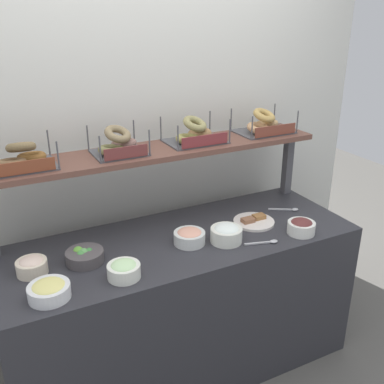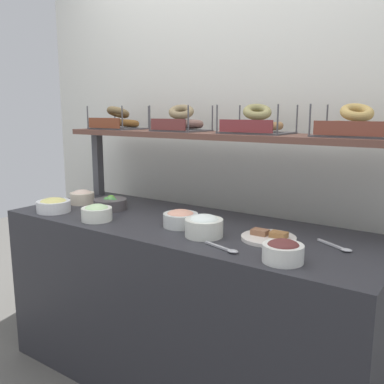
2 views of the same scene
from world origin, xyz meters
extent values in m
plane|color=#595651|center=(0.00, 0.00, 0.00)|extent=(8.00, 8.00, 0.00)
cube|color=silver|center=(0.00, 0.55, 1.20)|extent=(3.12, 0.06, 2.40)
cube|color=#2D2D33|center=(0.00, 0.00, 0.42)|extent=(1.92, 0.70, 0.85)
cube|color=#4C4C51|center=(-0.90, 0.27, 1.05)|extent=(0.05, 0.05, 0.40)
cube|color=brown|center=(0.00, 0.27, 1.26)|extent=(1.88, 0.32, 0.03)
cylinder|color=white|center=(0.20, -0.13, 0.89)|extent=(0.17, 0.17, 0.08)
ellipsoid|color=white|center=(0.20, -0.13, 0.92)|extent=(0.13, 0.13, 0.05)
cylinder|color=white|center=(0.61, -0.24, 0.88)|extent=(0.15, 0.15, 0.07)
ellipsoid|color=brown|center=(0.61, -0.24, 0.91)|extent=(0.12, 0.12, 0.05)
cylinder|color=white|center=(-0.39, -0.21, 0.88)|extent=(0.15, 0.15, 0.07)
ellipsoid|color=#C6F0AE|center=(-0.39, -0.21, 0.91)|extent=(0.12, 0.12, 0.05)
cylinder|color=white|center=(-0.73, -0.22, 0.88)|extent=(0.18, 0.18, 0.06)
ellipsoid|color=#F0E682|center=(-0.73, -0.22, 0.91)|extent=(0.14, 0.14, 0.04)
cylinder|color=beige|center=(-0.76, 0.01, 0.88)|extent=(0.14, 0.14, 0.07)
ellipsoid|color=beige|center=(-0.76, 0.01, 0.91)|extent=(0.11, 0.11, 0.05)
cylinder|color=silver|center=(0.02, -0.06, 0.88)|extent=(0.17, 0.17, 0.06)
ellipsoid|color=#F0A88C|center=(0.02, -0.06, 0.91)|extent=(0.13, 0.13, 0.04)
cylinder|color=#514B4D|center=(-0.52, 0.00, 0.88)|extent=(0.18, 0.18, 0.06)
sphere|color=#67B03D|center=(-0.54, 0.03, 0.90)|extent=(0.05, 0.05, 0.05)
sphere|color=#65AD5B|center=(-0.52, 0.01, 0.90)|extent=(0.04, 0.04, 0.04)
sphere|color=#52A04C|center=(-0.54, -0.01, 0.90)|extent=(0.04, 0.04, 0.04)
sphere|color=#4A9A4A|center=(-0.49, 0.01, 0.90)|extent=(0.03, 0.03, 0.03)
cylinder|color=white|center=(0.45, -0.02, 0.86)|extent=(0.23, 0.23, 0.01)
cube|color=#905E42|center=(0.41, -0.02, 0.88)|extent=(0.07, 0.05, 0.02)
cube|color=#9C6838|center=(0.49, -0.01, 0.88)|extent=(0.07, 0.05, 0.02)
cube|color=#B7B7BC|center=(0.33, -0.23, 0.86)|extent=(0.14, 0.05, 0.01)
ellipsoid|color=#B7B7BC|center=(0.42, -0.26, 0.86)|extent=(0.04, 0.03, 0.01)
cube|color=#B7B7BC|center=(0.69, 0.05, 0.86)|extent=(0.13, 0.08, 0.01)
ellipsoid|color=#B7B7BC|center=(0.77, 0.01, 0.86)|extent=(0.04, 0.03, 0.01)
cube|color=#4C4C51|center=(-0.70, 0.27, 1.28)|extent=(0.30, 0.24, 0.01)
cylinder|color=#4C4C51|center=(-0.85, 0.16, 1.35)|extent=(0.01, 0.01, 0.14)
cylinder|color=#4C4C51|center=(-0.56, 0.16, 1.35)|extent=(0.01, 0.01, 0.14)
cylinder|color=#4C4C51|center=(-0.85, 0.39, 1.35)|extent=(0.01, 0.01, 0.14)
cylinder|color=#4C4C51|center=(-0.56, 0.39, 1.35)|extent=(0.01, 0.01, 0.14)
cube|color=brown|center=(-0.70, 0.15, 1.32)|extent=(0.26, 0.01, 0.06)
torus|color=brown|center=(-0.76, 0.24, 1.32)|extent=(0.17, 0.18, 0.06)
torus|color=brown|center=(-0.66, 0.31, 1.32)|extent=(0.15, 0.15, 0.06)
torus|color=olive|center=(-0.70, 0.27, 1.38)|extent=(0.15, 0.16, 0.08)
cube|color=#4C4C51|center=(-0.23, 0.28, 1.28)|extent=(0.27, 0.24, 0.01)
cylinder|color=#4C4C51|center=(-0.36, 0.16, 1.35)|extent=(0.01, 0.01, 0.14)
cylinder|color=#4C4C51|center=(-0.10, 0.16, 1.35)|extent=(0.01, 0.01, 0.14)
cylinder|color=#4C4C51|center=(-0.36, 0.39, 1.35)|extent=(0.01, 0.01, 0.14)
cylinder|color=#4C4C51|center=(-0.10, 0.39, 1.35)|extent=(0.01, 0.01, 0.14)
cube|color=brown|center=(-0.23, 0.16, 1.32)|extent=(0.23, 0.01, 0.06)
torus|color=olive|center=(-0.27, 0.25, 1.31)|extent=(0.20, 0.19, 0.05)
torus|color=#856259|center=(-0.19, 0.31, 1.32)|extent=(0.20, 0.20, 0.06)
torus|color=#857250|center=(-0.23, 0.28, 1.39)|extent=(0.19, 0.19, 0.09)
cube|color=#4C4C51|center=(0.23, 0.29, 1.28)|extent=(0.33, 0.24, 0.01)
cylinder|color=#4C4C51|center=(0.07, 0.17, 1.35)|extent=(0.01, 0.01, 0.14)
cylinder|color=#4C4C51|center=(0.39, 0.17, 1.35)|extent=(0.01, 0.01, 0.14)
cylinder|color=#4C4C51|center=(0.07, 0.40, 1.35)|extent=(0.01, 0.01, 0.14)
cylinder|color=#4C4C51|center=(0.39, 0.40, 1.35)|extent=(0.01, 0.01, 0.14)
cube|color=maroon|center=(0.23, 0.17, 1.32)|extent=(0.28, 0.01, 0.06)
torus|color=olive|center=(0.17, 0.26, 1.31)|extent=(0.16, 0.16, 0.05)
torus|color=#A07549|center=(0.28, 0.32, 1.31)|extent=(0.17, 0.17, 0.05)
torus|color=#8F8753|center=(0.23, 0.29, 1.39)|extent=(0.20, 0.20, 0.09)
cube|color=#4C4C51|center=(0.70, 0.29, 1.28)|extent=(0.34, 0.24, 0.01)
cylinder|color=#4C4C51|center=(0.54, 0.17, 1.35)|extent=(0.01, 0.01, 0.14)
cylinder|color=#4C4C51|center=(0.54, 0.40, 1.35)|extent=(0.01, 0.01, 0.14)
cube|color=brown|center=(0.70, 0.17, 1.32)|extent=(0.29, 0.01, 0.06)
torus|color=tan|center=(0.64, 0.26, 1.32)|extent=(0.19, 0.20, 0.06)
torus|color=tan|center=(0.75, 0.32, 1.32)|extent=(0.14, 0.15, 0.06)
torus|color=tan|center=(0.70, 0.29, 1.38)|extent=(0.19, 0.20, 0.09)
camera|label=1|loc=(-0.91, -1.92, 2.01)|focal=42.25mm
camera|label=2|loc=(1.19, -1.63, 1.39)|focal=39.80mm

